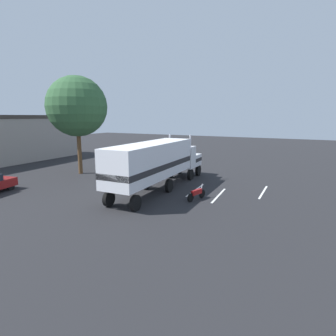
{
  "coord_description": "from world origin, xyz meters",
  "views": [
    {
      "loc": [
        -25.05,
        -12.13,
        6.24
      ],
      "look_at": [
        -3.23,
        -0.57,
        1.6
      ],
      "focal_mm": 29.43,
      "sensor_mm": 36.0,
      "label": 1
    }
  ],
  "objects_px": {
    "semi_truck": "(158,161)",
    "motorcycle": "(197,194)",
    "tree_left": "(77,107)",
    "person_bystander": "(137,177)"
  },
  "relations": [
    {
      "from": "motorcycle",
      "to": "tree_left",
      "type": "height_order",
      "value": "tree_left"
    },
    {
      "from": "semi_truck",
      "to": "person_bystander",
      "type": "bearing_deg",
      "value": 90.44
    },
    {
      "from": "motorcycle",
      "to": "tree_left",
      "type": "bearing_deg",
      "value": 78.29
    },
    {
      "from": "tree_left",
      "to": "person_bystander",
      "type": "bearing_deg",
      "value": -103.13
    },
    {
      "from": "person_bystander",
      "to": "motorcycle",
      "type": "xyz_separation_m",
      "value": [
        -1.05,
        -6.16,
        -0.41
      ]
    },
    {
      "from": "motorcycle",
      "to": "tree_left",
      "type": "relative_size",
      "value": 0.2
    },
    {
      "from": "semi_truck",
      "to": "motorcycle",
      "type": "height_order",
      "value": "semi_truck"
    },
    {
      "from": "semi_truck",
      "to": "motorcycle",
      "type": "distance_m",
      "value": 4.6
    },
    {
      "from": "semi_truck",
      "to": "motorcycle",
      "type": "bearing_deg",
      "value": -104.93
    },
    {
      "from": "motorcycle",
      "to": "tree_left",
      "type": "xyz_separation_m",
      "value": [
        3.13,
        15.09,
        6.79
      ]
    }
  ]
}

